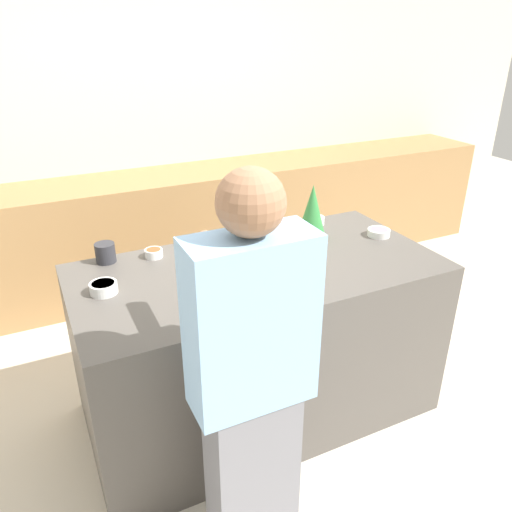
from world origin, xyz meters
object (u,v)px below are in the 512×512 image
object	(u,v)px
baking_tray	(262,275)
mug	(105,253)
candy_bowl_front_corner	(379,232)
candy_bowl_far_right	(316,220)
person	(251,386)
candy_bowl_far_left	(238,242)
candy_bowl_beside_tree	(282,234)
decorative_tree	(312,212)
candy_bowl_center_rear	(154,253)
gingerbread_house	(262,257)
candy_bowl_behind_tray	(195,265)
candy_bowl_near_tray_right	(104,287)

from	to	relation	value
baking_tray	mug	world-z (taller)	mug
candy_bowl_front_corner	candy_bowl_far_right	size ratio (longest dim) A/B	1.23
candy_bowl_far_right	person	bearing A→B (deg)	-130.73
candy_bowl_far_left	person	bearing A→B (deg)	-111.51
baking_tray	candy_bowl_beside_tree	distance (m)	0.48
decorative_tree	candy_bowl_front_corner	size ratio (longest dim) A/B	2.48
mug	person	bearing A→B (deg)	-75.66
decorative_tree	mug	xyz separation A→B (m)	(-1.08, 0.20, -0.11)
candy_bowl_front_corner	candy_bowl_far_right	xyz separation A→B (m)	(-0.22, 0.31, 0.00)
candy_bowl_front_corner	candy_bowl_center_rear	bearing A→B (deg)	167.23
gingerbread_house	baking_tray	bearing A→B (deg)	-153.34
decorative_tree	mug	size ratio (longest dim) A/B	3.14
mug	candy_bowl_far_right	bearing A→B (deg)	-0.81
candy_bowl_front_corner	person	distance (m)	1.41
candy_bowl_behind_tray	candy_bowl_near_tray_right	bearing A→B (deg)	-174.26
candy_bowl_far_right	candy_bowl_far_left	bearing A→B (deg)	-169.14
gingerbread_house	candy_bowl_far_left	world-z (taller)	gingerbread_house
candy_bowl_center_rear	candy_bowl_behind_tray	bearing A→B (deg)	-57.74
candy_bowl_center_rear	candy_bowl_near_tray_right	distance (m)	0.40
candy_bowl_near_tray_right	candy_bowl_behind_tray	bearing A→B (deg)	5.74
candy_bowl_behind_tray	candy_bowl_far_left	size ratio (longest dim) A/B	0.99
candy_bowl_center_rear	mug	size ratio (longest dim) A/B	0.92
decorative_tree	candy_bowl_far_right	distance (m)	0.26
candy_bowl_center_rear	mug	xyz separation A→B (m)	(-0.23, 0.05, 0.03)
gingerbread_house	candy_bowl_far_left	distance (m)	0.37
candy_bowl_beside_tree	person	size ratio (longest dim) A/B	0.06
gingerbread_house	person	xyz separation A→B (m)	(-0.35, -0.63, -0.16)
candy_bowl_far_left	candy_bowl_far_right	size ratio (longest dim) A/B	1.04
candy_bowl_near_tray_right	mug	xyz separation A→B (m)	(0.07, 0.32, 0.02)
candy_bowl_front_corner	mug	distance (m)	1.48
candy_bowl_near_tray_right	candy_bowl_beside_tree	bearing A→B (deg)	11.28
gingerbread_house	candy_bowl_far_right	xyz separation A→B (m)	(0.59, 0.46, -0.08)
candy_bowl_center_rear	candy_bowl_far_left	distance (m)	0.45
decorative_tree	candy_bowl_center_rear	size ratio (longest dim) A/B	3.43
candy_bowl_center_rear	decorative_tree	bearing A→B (deg)	-9.76
candy_bowl_beside_tree	mug	bearing A→B (deg)	172.94
decorative_tree	candy_bowl_center_rear	xyz separation A→B (m)	(-0.85, 0.15, -0.13)
person	baking_tray	bearing A→B (deg)	60.59
candy_bowl_front_corner	candy_bowl_beside_tree	xyz separation A→B (m)	(-0.50, 0.21, 0.00)
candy_bowl_beside_tree	baking_tray	bearing A→B (deg)	-130.04
candy_bowl_beside_tree	candy_bowl_front_corner	bearing A→B (deg)	-22.41
candy_bowl_front_corner	candy_bowl_beside_tree	size ratio (longest dim) A/B	1.21
candy_bowl_near_tray_right	person	distance (m)	0.87
candy_bowl_near_tray_right	candy_bowl_far_right	bearing A→B (deg)	13.13
decorative_tree	candy_bowl_behind_tray	xyz separation A→B (m)	(-0.71, -0.08, -0.13)
candy_bowl_center_rear	candy_bowl_behind_tray	distance (m)	0.27
candy_bowl_behind_tray	gingerbread_house	bearing A→B (deg)	-38.12
decorative_tree	baking_tray	bearing A→B (deg)	-147.29
person	mug	bearing A→B (deg)	104.34
gingerbread_house	mug	distance (m)	0.80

